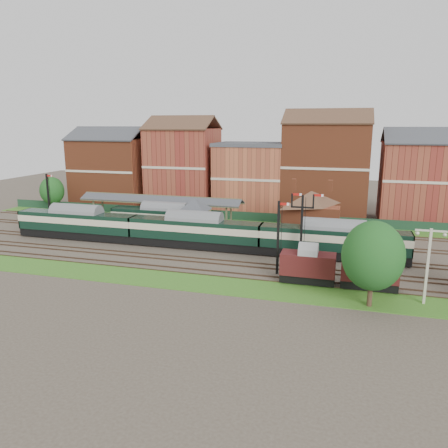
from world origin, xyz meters
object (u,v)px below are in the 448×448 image
(semaphore_bracket, at_px, (302,224))
(dmu_train, at_px, (195,231))
(platform_railcar, at_px, (165,218))
(goods_van_a, at_px, (308,265))
(signal_box, at_px, (195,219))

(semaphore_bracket, height_order, dmu_train, semaphore_bracket)
(dmu_train, bearing_deg, platform_railcar, 136.96)
(semaphore_bracket, height_order, goods_van_a, semaphore_bracket)
(dmu_train, bearing_deg, semaphore_bracket, -10.16)
(semaphore_bracket, height_order, platform_railcar, semaphore_bracket)
(dmu_train, relative_size, goods_van_a, 9.64)
(platform_railcar, bearing_deg, semaphore_bracket, -23.29)
(semaphore_bracket, distance_m, goods_van_a, 7.19)
(dmu_train, bearing_deg, goods_van_a, -30.43)
(platform_railcar, bearing_deg, goods_van_a, -34.82)
(signal_box, bearing_deg, dmu_train, -71.51)
(signal_box, relative_size, goods_van_a, 1.10)
(signal_box, xyz_separation_m, platform_railcar, (-5.87, 3.25, -0.96))
(semaphore_bracket, bearing_deg, goods_van_a, -78.09)
(signal_box, relative_size, platform_railcar, 0.36)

